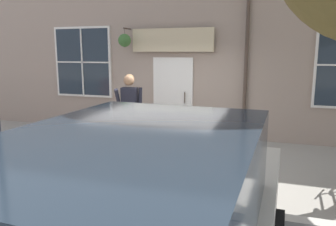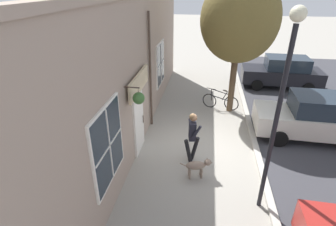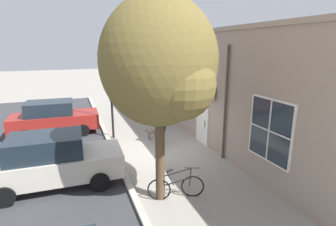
{
  "view_description": "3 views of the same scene",
  "coord_description": "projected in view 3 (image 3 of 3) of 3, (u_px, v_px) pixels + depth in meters",
  "views": [
    {
      "loc": [
        6.23,
        2.18,
        2.25
      ],
      "look_at": [
        -0.93,
        -0.16,
        0.83
      ],
      "focal_mm": 35.0,
      "sensor_mm": 36.0,
      "label": 1
    },
    {
      "loc": [
        0.03,
        -8.16,
        5.42
      ],
      "look_at": [
        -1.23,
        0.19,
        1.22
      ],
      "focal_mm": 28.0,
      "sensor_mm": 36.0,
      "label": 2
    },
    {
      "loc": [
        3.53,
        10.05,
        4.5
      ],
      "look_at": [
        -1.05,
        -2.06,
        1.17
      ],
      "focal_mm": 28.0,
      "sensor_mm": 36.0,
      "label": 3
    }
  ],
  "objects": [
    {
      "name": "street_tree_by_curb",
      "position": [
        163.0,
        66.0,
        6.93
      ],
      "size": [
        3.21,
        2.93,
        5.86
      ],
      "color": "brown",
      "rests_on": "ground_plane"
    },
    {
      "name": "curb_and_road",
      "position": [
        9.0,
        174.0,
        9.43
      ],
      "size": [
        10.1,
        28.0,
        0.12
      ],
      "color": "#B2ADA3",
      "rests_on": "ground_plane"
    },
    {
      "name": "parked_car_mid_block",
      "position": [
        53.0,
        160.0,
        8.54
      ],
      "size": [
        4.36,
        2.05,
        1.75
      ],
      "color": "beige",
      "rests_on": "ground_plane"
    },
    {
      "name": "storefront_facade",
      "position": [
        212.0,
        90.0,
        11.59
      ],
      "size": [
        0.95,
        18.0,
        5.21
      ],
      "color": "gray",
      "rests_on": "ground_plane"
    },
    {
      "name": "street_lamp",
      "position": [
        110.0,
        72.0,
        12.37
      ],
      "size": [
        0.32,
        0.32,
        5.06
      ],
      "color": "black",
      "rests_on": "ground_plane"
    },
    {
      "name": "pedestrian_walking",
      "position": [
        162.0,
        123.0,
        12.02
      ],
      "size": [
        0.56,
        0.55,
        1.78
      ],
      "color": "black",
      "rests_on": "ground_plane"
    },
    {
      "name": "dog_on_leash",
      "position": [
        151.0,
        131.0,
        12.84
      ],
      "size": [
        1.01,
        0.41,
        0.67
      ],
      "color": "#7F6B5B",
      "rests_on": "ground_plane"
    },
    {
      "name": "ground_plane",
      "position": [
        162.0,
        152.0,
        11.44
      ],
      "size": [
        90.0,
        90.0,
        0.0
      ],
      "primitive_type": "plane",
      "color": "gray"
    },
    {
      "name": "parked_car_nearest_curb",
      "position": [
        54.0,
        118.0,
        13.6
      ],
      "size": [
        4.36,
        2.05,
        1.75
      ],
      "color": "maroon",
      "rests_on": "ground_plane"
    },
    {
      "name": "leaning_bicycle",
      "position": [
        176.0,
        187.0,
        7.9
      ],
      "size": [
        1.69,
        0.49,
        1.01
      ],
      "color": "black",
      "rests_on": "ground_plane"
    }
  ]
}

